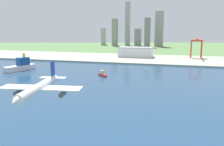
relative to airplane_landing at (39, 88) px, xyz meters
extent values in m
plane|color=#587E48|center=(-6.28, 191.80, -36.02)|extent=(2400.00, 2400.00, 0.00)
cube|color=navy|center=(-6.28, 131.80, -35.95)|extent=(840.00, 360.00, 0.15)
cube|color=#9CA792|center=(-6.28, 381.80, -34.77)|extent=(840.00, 140.00, 2.50)
cylinder|color=white|center=(-0.05, 0.37, 0.15)|extent=(9.80, 40.55, 4.24)
cone|color=white|center=(2.99, -21.29, 0.15)|extent=(4.63, 5.17, 4.02)
cube|color=white|center=(-0.33, 2.37, -0.49)|extent=(39.65, 14.18, 0.50)
cube|color=#193899|center=(-2.57, 18.35, 4.81)|extent=(1.17, 4.87, 10.17)
cube|color=white|center=(-2.57, 18.35, 0.99)|extent=(14.45, 6.34, 0.36)
cylinder|color=#4C4F54|center=(10.59, 2.68, -2.82)|extent=(3.09, 5.92, 2.33)
cylinder|color=#4C4F54|center=(-10.92, -0.34, -2.82)|extent=(3.09, 5.92, 2.33)
cube|color=white|center=(-162.00, 210.04, -32.06)|extent=(28.83, 47.52, 7.62)
cube|color=#19478C|center=(-159.71, 215.73, -22.62)|extent=(15.91, 19.34, 11.26)
cylinder|color=yellow|center=(-158.84, 217.87, -13.94)|extent=(2.98, 2.98, 6.10)
cube|color=#B22D1E|center=(-32.24, 203.11, -34.66)|extent=(14.89, 15.35, 2.42)
cube|color=beige|center=(-33.42, 204.35, -31.06)|extent=(6.97, 7.05, 4.80)
cylinder|color=yellow|center=(-33.99, 204.96, -27.69)|extent=(1.11, 1.11, 1.93)
cube|color=red|center=(87.29, 411.56, -17.00)|extent=(2.20, 2.20, 33.03)
cube|color=red|center=(106.86, 411.56, -17.00)|extent=(2.20, 2.20, 33.03)
cube|color=red|center=(87.29, 419.56, -17.00)|extent=(2.20, 2.20, 33.03)
cube|color=red|center=(106.86, 419.56, -17.00)|extent=(2.20, 2.20, 33.03)
cube|color=red|center=(97.08, 415.56, 0.91)|extent=(21.98, 10.00, 2.80)
cube|color=red|center=(97.08, 404.09, 3.71)|extent=(2.60, 45.89, 2.60)
cube|color=white|center=(-22.09, 401.49, -24.13)|extent=(68.40, 34.11, 18.78)
cube|color=gray|center=(-22.09, 401.49, -14.14)|extent=(69.76, 34.79, 1.20)
cube|color=#A4A4A7|center=(-193.05, 735.41, -6.91)|extent=(14.06, 17.76, 58.22)
cube|color=gray|center=(-145.53, 711.61, 8.79)|extent=(15.39, 25.84, 89.63)
cube|color=#9CA1A4|center=(-106.76, 735.89, 37.16)|extent=(14.97, 14.78, 146.37)
cube|color=gray|center=(-69.67, 729.24, -7.23)|extent=(19.86, 25.72, 57.58)
cube|color=gray|center=(-33.50, 688.86, 9.89)|extent=(16.93, 19.90, 91.82)
cube|color=#97979A|center=(0.80, 719.92, 20.55)|extent=(26.46, 19.97, 113.14)
camera|label=1|loc=(60.97, -97.04, 27.83)|focal=39.23mm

